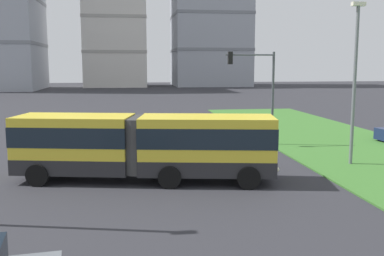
{
  "coord_description": "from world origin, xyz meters",
  "views": [
    {
      "loc": [
        -2.78,
        -6.09,
        5.3
      ],
      "look_at": [
        0.27,
        15.48,
        2.2
      ],
      "focal_mm": 41.65,
      "sensor_mm": 36.0,
      "label": 1
    }
  ],
  "objects_px": {
    "apartment_tower_centre": "(210,0)",
    "traffic_light_far_right": "(258,82)",
    "articulated_bus": "(145,145)",
    "streetlight_median": "(355,77)",
    "apartment_tower_westcentre": "(114,4)"
  },
  "relations": [
    {
      "from": "traffic_light_far_right",
      "to": "streetlight_median",
      "type": "relative_size",
      "value": 0.73
    },
    {
      "from": "articulated_bus",
      "to": "apartment_tower_westcentre",
      "type": "height_order",
      "value": "apartment_tower_westcentre"
    },
    {
      "from": "articulated_bus",
      "to": "apartment_tower_westcentre",
      "type": "bearing_deg",
      "value": 92.33
    },
    {
      "from": "traffic_light_far_right",
      "to": "streetlight_median",
      "type": "distance_m",
      "value": 7.13
    },
    {
      "from": "traffic_light_far_right",
      "to": "apartment_tower_westcentre",
      "type": "distance_m",
      "value": 86.9
    },
    {
      "from": "streetlight_median",
      "to": "apartment_tower_centre",
      "type": "distance_m",
      "value": 93.91
    },
    {
      "from": "traffic_light_far_right",
      "to": "apartment_tower_centre",
      "type": "height_order",
      "value": "apartment_tower_centre"
    },
    {
      "from": "traffic_light_far_right",
      "to": "streetlight_median",
      "type": "height_order",
      "value": "streetlight_median"
    },
    {
      "from": "articulated_bus",
      "to": "apartment_tower_centre",
      "type": "relative_size",
      "value": 0.28
    },
    {
      "from": "apartment_tower_westcentre",
      "to": "articulated_bus",
      "type": "bearing_deg",
      "value": -87.67
    },
    {
      "from": "streetlight_median",
      "to": "apartment_tower_westcentre",
      "type": "bearing_deg",
      "value": 99.19
    },
    {
      "from": "apartment_tower_centre",
      "to": "traffic_light_far_right",
      "type": "bearing_deg",
      "value": -98.21
    },
    {
      "from": "articulated_bus",
      "to": "traffic_light_far_right",
      "type": "relative_size",
      "value": 1.97
    },
    {
      "from": "articulated_bus",
      "to": "apartment_tower_centre",
      "type": "bearing_deg",
      "value": 77.94
    },
    {
      "from": "traffic_light_far_right",
      "to": "apartment_tower_westcentre",
      "type": "relative_size",
      "value": 0.15
    }
  ]
}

